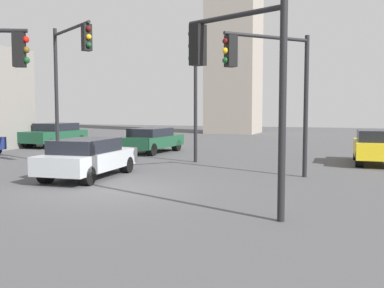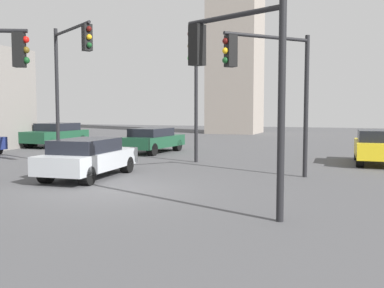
# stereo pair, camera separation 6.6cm
# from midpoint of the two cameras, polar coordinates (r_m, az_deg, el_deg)

# --- Properties ---
(ground_plane) EXTENTS (99.30, 99.30, 0.00)m
(ground_plane) POSITION_cam_midpoint_polar(r_m,az_deg,el_deg) (13.50, -10.30, -5.91)
(ground_plane) COLOR #4C4C4F
(traffic_light_0) EXTENTS (0.39, 0.49, 5.55)m
(traffic_light_0) POSITION_cam_midpoint_polar(r_m,az_deg,el_deg) (20.22, 0.60, 8.54)
(traffic_light_0) COLOR black
(traffic_light_0) RESTS_ON ground_plane
(traffic_light_1) EXTENTS (2.63, 1.28, 4.79)m
(traffic_light_1) POSITION_cam_midpoint_polar(r_m,az_deg,el_deg) (10.41, 5.65, 9.85)
(traffic_light_1) COLOR black
(traffic_light_1) RESTS_ON ground_plane
(traffic_light_2) EXTENTS (3.24, 2.19, 5.96)m
(traffic_light_2) POSITION_cam_midpoint_polar(r_m,az_deg,el_deg) (19.25, -15.34, 9.73)
(traffic_light_2) COLOR black
(traffic_light_2) RESTS_ON ground_plane
(traffic_light_4) EXTENTS (2.42, 2.69, 5.00)m
(traffic_light_4) POSITION_cam_midpoint_polar(r_m,az_deg,el_deg) (15.24, 10.11, 8.90)
(traffic_light_4) COLOR black
(traffic_light_4) RESTS_ON ground_plane
(car_0) EXTENTS (2.18, 4.49, 1.52)m
(car_0) POSITION_cam_midpoint_polar(r_m,az_deg,el_deg) (30.07, -17.03, 1.22)
(car_0) COLOR #19472D
(car_0) RESTS_ON ground_plane
(car_1) EXTENTS (2.15, 4.47, 1.39)m
(car_1) POSITION_cam_midpoint_polar(r_m,az_deg,el_deg) (16.05, -13.09, -1.65)
(car_1) COLOR #ADB2B7
(car_1) RESTS_ON ground_plane
(car_2) EXTENTS (2.11, 4.45, 1.38)m
(car_2) POSITION_cam_midpoint_polar(r_m,az_deg,el_deg) (24.70, -4.98, 0.58)
(car_2) COLOR #19472D
(car_2) RESTS_ON ground_plane
(car_4) EXTENTS (1.85, 4.08, 1.52)m
(car_4) POSITION_cam_midpoint_polar(r_m,az_deg,el_deg) (21.08, 22.67, -0.26)
(car_4) COLOR yellow
(car_4) RESTS_ON ground_plane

